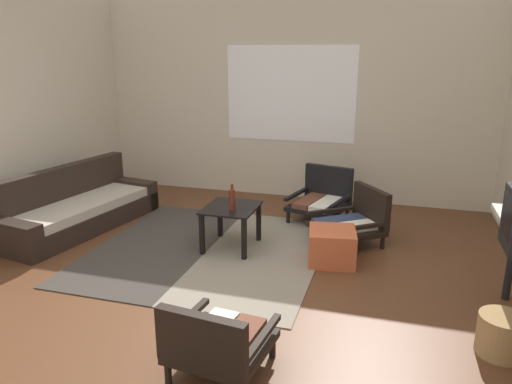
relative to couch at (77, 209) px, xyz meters
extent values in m
plane|color=#56331E|center=(2.03, -1.09, -0.22)|extent=(7.80, 7.80, 0.00)
cube|color=beige|center=(2.03, 1.97, 1.13)|extent=(5.60, 0.12, 2.70)
cube|color=white|center=(2.03, 1.91, 1.18)|extent=(1.72, 0.01, 1.24)
cube|color=#38332D|center=(1.12, -0.21, -0.21)|extent=(1.12, 2.35, 0.01)
cube|color=gray|center=(2.24, -0.21, -0.21)|extent=(1.12, 2.35, 0.01)
cube|color=black|center=(0.06, -0.01, -0.10)|extent=(0.99, 2.01, 0.22)
cube|color=#B2A899|center=(0.09, -0.02, 0.06)|extent=(0.87, 1.82, 0.10)
cube|color=black|center=(-0.21, 0.04, 0.18)|extent=(0.47, 1.92, 0.57)
cube|color=black|center=(0.21, 0.85, -0.04)|extent=(0.70, 0.29, 0.36)
cube|color=black|center=(-0.09, -0.87, -0.04)|extent=(0.70, 0.29, 0.36)
cube|color=black|center=(1.88, -0.06, 0.22)|extent=(0.51, 0.58, 0.02)
cube|color=black|center=(1.66, 0.19, 0.00)|extent=(0.04, 0.04, 0.42)
cube|color=black|center=(2.09, 0.19, 0.00)|extent=(0.04, 0.04, 0.42)
cube|color=black|center=(1.66, -0.31, 0.00)|extent=(0.04, 0.04, 0.42)
cube|color=black|center=(2.09, -0.31, 0.00)|extent=(0.04, 0.04, 0.42)
cylinder|color=black|center=(2.78, 0.67, -0.14)|extent=(0.04, 0.04, 0.15)
cylinder|color=black|center=(2.27, 0.81, -0.14)|extent=(0.04, 0.04, 0.15)
cylinder|color=black|center=(2.92, 1.19, -0.14)|extent=(0.04, 0.04, 0.15)
cylinder|color=black|center=(2.41, 1.33, -0.14)|extent=(0.04, 0.04, 0.15)
cube|color=black|center=(2.59, 1.00, -0.04)|extent=(0.74, 0.75, 0.05)
cube|color=silver|center=(2.69, 0.95, 0.02)|extent=(0.34, 0.59, 0.06)
cube|color=brown|center=(2.49, 1.01, 0.02)|extent=(0.34, 0.59, 0.06)
cube|color=black|center=(2.67, 1.27, 0.19)|extent=(0.60, 0.22, 0.41)
cube|color=black|center=(2.87, 0.93, 0.08)|extent=(0.20, 0.61, 0.04)
cube|color=black|center=(2.32, 1.07, 0.08)|extent=(0.20, 0.61, 0.04)
cylinder|color=black|center=(2.26, -1.67, -0.14)|extent=(0.04, 0.04, 0.15)
cylinder|color=black|center=(2.74, -1.73, -0.14)|extent=(0.04, 0.04, 0.15)
cylinder|color=black|center=(2.20, -2.16, -0.14)|extent=(0.04, 0.04, 0.15)
cube|color=black|center=(2.47, -1.94, -0.04)|extent=(0.63, 0.63, 0.05)
cube|color=silver|center=(2.38, -1.91, 0.01)|extent=(0.24, 0.53, 0.06)
cube|color=brown|center=(2.57, -1.94, 0.01)|extent=(0.24, 0.53, 0.06)
cube|color=black|center=(2.44, -2.20, 0.15)|extent=(0.57, 0.13, 0.33)
cube|color=black|center=(2.21, -1.91, 0.07)|extent=(0.11, 0.57, 0.04)
cube|color=black|center=(2.73, -1.97, 0.07)|extent=(0.11, 0.57, 0.04)
cylinder|color=black|center=(2.92, 0.02, -0.15)|extent=(0.04, 0.04, 0.13)
cylinder|color=black|center=(2.61, 0.43, -0.15)|extent=(0.04, 0.04, 0.13)
cylinder|color=black|center=(3.36, 0.35, -0.15)|extent=(0.04, 0.04, 0.13)
cylinder|color=black|center=(3.05, 0.77, -0.15)|extent=(0.04, 0.04, 0.13)
cube|color=black|center=(2.99, 0.39, -0.06)|extent=(0.86, 0.86, 0.05)
cube|color=silver|center=(3.03, 0.30, 0.00)|extent=(0.58, 0.50, 0.06)
cube|color=#2D3856|center=(2.91, 0.46, 0.00)|extent=(0.58, 0.50, 0.06)
cube|color=black|center=(3.22, 0.57, 0.16)|extent=(0.41, 0.52, 0.39)
cube|color=black|center=(3.15, 0.17, 0.06)|extent=(0.53, 0.42, 0.04)
cube|color=black|center=(2.82, 0.62, 0.06)|extent=(0.53, 0.42, 0.04)
cube|color=#BC5633|center=(2.91, -0.12, -0.05)|extent=(0.50, 0.50, 0.33)
cylinder|color=black|center=(4.37, -0.44, 0.16)|extent=(0.06, 0.06, 0.74)
cube|color=black|center=(4.09, -1.36, 0.78)|extent=(0.01, 0.27, 0.26)
cylinder|color=#5B2319|center=(1.92, -0.15, 0.33)|extent=(0.06, 0.06, 0.20)
cylinder|color=#5B2319|center=(1.92, -0.15, 0.46)|extent=(0.03, 0.03, 0.06)
cylinder|color=#9E7A4C|center=(4.18, -1.26, -0.08)|extent=(0.31, 0.31, 0.28)
camera|label=1|loc=(3.41, -4.38, 1.72)|focal=33.75mm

